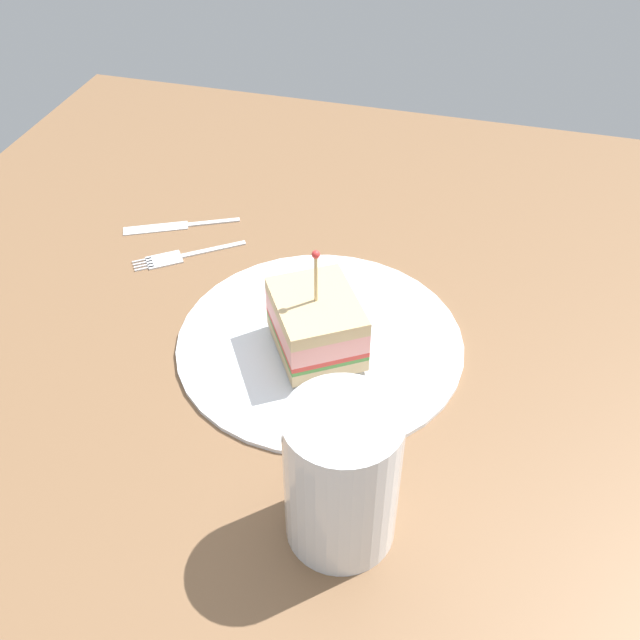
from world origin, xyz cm
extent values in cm
cube|color=brown|center=(0.00, 0.00, -1.00)|extent=(97.12, 97.12, 2.00)
cylinder|color=white|center=(0.00, 0.00, 0.43)|extent=(26.03, 26.03, 0.86)
cube|color=tan|center=(0.49, -1.27, 1.49)|extent=(10.41, 10.95, 1.25)
cube|color=#478438|center=(0.49, -1.27, 2.31)|extent=(10.41, 10.95, 0.40)
cube|color=red|center=(0.49, -1.27, 2.76)|extent=(10.41, 10.95, 0.50)
cube|color=#E59389|center=(0.49, -1.27, 3.98)|extent=(10.41, 10.95, 1.94)
cube|color=tan|center=(0.49, -1.27, 5.58)|extent=(10.41, 10.95, 1.25)
cylinder|color=tan|center=(0.49, -1.27, 8.28)|extent=(0.30, 0.30, 5.40)
sphere|color=red|center=(0.49, -1.27, 10.98)|extent=(0.70, 0.70, 0.70)
cylinder|color=#B74C33|center=(6.46, -18.10, 4.07)|extent=(6.84, 6.84, 8.14)
cylinder|color=white|center=(6.46, -18.10, 5.92)|extent=(7.77, 7.77, 11.84)
cube|color=silver|center=(-14.69, 10.93, 0.18)|extent=(5.98, 4.60, 0.35)
cube|color=silver|center=(-18.96, 7.82, 0.18)|extent=(4.20, 3.90, 0.35)
cube|color=silver|center=(-21.18, 7.13, 0.18)|extent=(1.72, 1.32, 0.35)
cube|color=silver|center=(-20.89, 6.72, 0.18)|extent=(1.72, 1.32, 0.35)
cube|color=silver|center=(-20.59, 6.32, 0.18)|extent=(1.72, 1.32, 0.35)
cube|color=silver|center=(-20.30, 5.92, 0.18)|extent=(1.72, 1.32, 0.35)
cube|color=silver|center=(-17.32, 15.34, 0.18)|extent=(6.98, 3.79, 0.35)
cube|color=silver|center=(-22.30, 12.93, 0.18)|extent=(6.95, 4.40, 0.24)
camera|label=1|loc=(12.87, -46.93, 46.03)|focal=41.20mm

